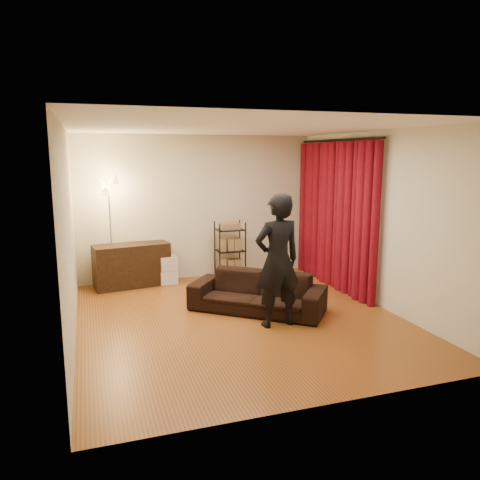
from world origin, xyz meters
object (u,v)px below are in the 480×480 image
object	(u,v)px
sofa	(257,292)
wire_shelf	(230,251)
person	(278,261)
storage_boxes	(168,270)
media_cabinet	(132,265)
floor_lamp	(111,235)

from	to	relation	value
sofa	wire_shelf	bearing A→B (deg)	123.97
person	wire_shelf	bearing A→B (deg)	-98.19
storage_boxes	sofa	bearing A→B (deg)	-62.15
media_cabinet	storage_boxes	world-z (taller)	media_cabinet
wire_shelf	media_cabinet	bearing A→B (deg)	176.14
storage_boxes	person	bearing A→B (deg)	-67.38
person	media_cabinet	world-z (taller)	person
wire_shelf	floor_lamp	distance (m)	2.20
person	floor_lamp	distance (m)	3.23
media_cabinet	storage_boxes	size ratio (longest dim) A/B	2.52
sofa	storage_boxes	world-z (taller)	sofa
sofa	floor_lamp	size ratio (longest dim) A/B	1.02
wire_shelf	person	bearing A→B (deg)	-93.22
person	floor_lamp	bearing A→B (deg)	-56.35
storage_boxes	floor_lamp	world-z (taller)	floor_lamp
storage_boxes	wire_shelf	size ratio (longest dim) A/B	0.47
sofa	media_cabinet	size ratio (longest dim) A/B	1.52
media_cabinet	person	bearing A→B (deg)	-65.21
media_cabinet	wire_shelf	size ratio (longest dim) A/B	1.20
floor_lamp	storage_boxes	bearing A→B (deg)	4.46
sofa	floor_lamp	bearing A→B (deg)	175.92
sofa	person	distance (m)	0.90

